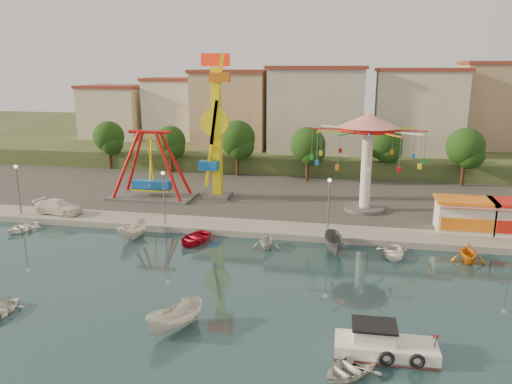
% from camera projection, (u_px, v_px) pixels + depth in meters
% --- Properties ---
extents(ground, '(200.00, 200.00, 0.00)m').
position_uv_depth(ground, '(205.00, 293.00, 35.72)').
color(ground, '#122D33').
rests_on(ground, ground).
extents(quay_deck, '(200.00, 100.00, 0.60)m').
position_uv_depth(quay_deck, '(300.00, 150.00, 94.59)').
color(quay_deck, '#9E998E').
rests_on(quay_deck, ground).
extents(asphalt_pad, '(90.00, 28.00, 0.01)m').
position_uv_depth(asphalt_pad, '(273.00, 187.00, 64.09)').
color(asphalt_pad, '#4C4944').
rests_on(asphalt_pad, quay_deck).
extents(hill_terrace, '(200.00, 60.00, 3.00)m').
position_uv_depth(hill_terrace, '(303.00, 140.00, 99.05)').
color(hill_terrace, '#384C26').
rests_on(hill_terrace, ground).
extents(pirate_ship_ride, '(10.00, 5.00, 8.00)m').
position_uv_depth(pirate_ship_ride, '(151.00, 166.00, 58.06)').
color(pirate_ship_ride, '#59595E').
rests_on(pirate_ship_ride, quay_deck).
extents(kamikaze_tower, '(3.45, 3.10, 16.50)m').
position_uv_depth(kamikaze_tower, '(217.00, 130.00, 56.74)').
color(kamikaze_tower, '#59595E').
rests_on(kamikaze_tower, quay_deck).
extents(wave_swinger, '(11.60, 11.60, 10.40)m').
position_uv_depth(wave_swinger, '(368.00, 140.00, 52.05)').
color(wave_swinger, '#59595E').
rests_on(wave_swinger, quay_deck).
extents(booth_left, '(5.40, 3.78, 3.08)m').
position_uv_depth(booth_left, '(464.00, 214.00, 47.00)').
color(booth_left, white).
rests_on(booth_left, quay_deck).
extents(lamp_post_0, '(0.14, 0.14, 5.00)m').
position_uv_depth(lamp_post_0, '(19.00, 191.00, 51.83)').
color(lamp_post_0, '#59595E').
rests_on(lamp_post_0, quay_deck).
extents(lamp_post_1, '(0.14, 0.14, 5.00)m').
position_uv_depth(lamp_post_1, '(164.00, 199.00, 48.82)').
color(lamp_post_1, '#59595E').
rests_on(lamp_post_1, quay_deck).
extents(lamp_post_2, '(0.14, 0.14, 5.00)m').
position_uv_depth(lamp_post_2, '(329.00, 208.00, 45.81)').
color(lamp_post_2, '#59595E').
rests_on(lamp_post_2, quay_deck).
extents(tree_0, '(4.60, 4.60, 7.19)m').
position_uv_depth(tree_0, '(109.00, 137.00, 74.41)').
color(tree_0, '#382314').
rests_on(tree_0, quay_deck).
extents(tree_1, '(4.35, 4.35, 6.80)m').
position_uv_depth(tree_1, '(170.00, 141.00, 71.90)').
color(tree_1, '#382314').
rests_on(tree_1, quay_deck).
extents(tree_2, '(5.02, 5.02, 7.85)m').
position_uv_depth(tree_2, '(237.00, 138.00, 69.43)').
color(tree_2, '#382314').
rests_on(tree_2, quay_deck).
extents(tree_3, '(4.68, 4.68, 7.32)m').
position_uv_depth(tree_3, '(308.00, 145.00, 66.27)').
color(tree_3, '#382314').
rests_on(tree_3, quay_deck).
extents(tree_4, '(4.86, 4.86, 7.60)m').
position_uv_depth(tree_4, '(384.00, 142.00, 67.18)').
color(tree_4, '#382314').
rests_on(tree_4, quay_deck).
extents(tree_5, '(4.83, 4.83, 7.54)m').
position_uv_depth(tree_5, '(465.00, 147.00, 63.58)').
color(tree_5, '#382314').
rests_on(tree_5, quay_deck).
extents(building_0, '(9.26, 9.53, 11.87)m').
position_uv_depth(building_0, '(92.00, 108.00, 83.59)').
color(building_0, beige).
rests_on(building_0, hill_terrace).
extents(building_1, '(12.33, 9.01, 8.63)m').
position_uv_depth(building_1, '(172.00, 116.00, 86.78)').
color(building_1, silver).
rests_on(building_1, hill_terrace).
extents(building_2, '(11.95, 9.28, 11.23)m').
position_uv_depth(building_2, '(246.00, 109.00, 84.53)').
color(building_2, tan).
rests_on(building_2, hill_terrace).
extents(building_3, '(12.59, 10.50, 9.20)m').
position_uv_depth(building_3, '(327.00, 119.00, 79.19)').
color(building_3, beige).
rests_on(building_3, hill_terrace).
extents(building_4, '(10.75, 9.23, 9.24)m').
position_uv_depth(building_4, '(413.00, 118.00, 79.89)').
color(building_4, beige).
rests_on(building_4, hill_terrace).
extents(building_5, '(12.77, 10.96, 11.21)m').
position_uv_depth(building_5, '(506.00, 114.00, 75.36)').
color(building_5, tan).
rests_on(building_5, hill_terrace).
extents(cabin_motorboat, '(5.69, 2.40, 1.98)m').
position_uv_depth(cabin_motorboat, '(383.00, 347.00, 27.88)').
color(cabin_motorboat, white).
rests_on(cabin_motorboat, ground).
extents(rowboat_b, '(4.21, 4.28, 0.73)m').
position_uv_depth(rowboat_b, '(349.00, 368.00, 26.20)').
color(rowboat_b, silver).
rests_on(rowboat_b, ground).
extents(skiff, '(3.50, 4.48, 1.64)m').
position_uv_depth(skiff, '(176.00, 318.00, 30.41)').
color(skiff, beige).
rests_on(skiff, ground).
extents(van, '(5.31, 2.59, 1.49)m').
position_uv_depth(van, '(59.00, 207.00, 52.50)').
color(van, white).
rests_on(van, quay_deck).
extents(moored_boat_0, '(3.31, 4.06, 0.74)m').
position_uv_depth(moored_boat_0, '(22.00, 227.00, 49.02)').
color(moored_boat_0, white).
rests_on(moored_boat_0, ground).
extents(moored_boat_2, '(2.21, 4.19, 1.54)m').
position_uv_depth(moored_boat_2, '(133.00, 231.00, 46.72)').
color(moored_boat_2, silver).
rests_on(moored_boat_2, ground).
extents(moored_boat_3, '(3.90, 4.75, 0.86)m').
position_uv_depth(moored_boat_3, '(194.00, 238.00, 45.68)').
color(moored_boat_3, red).
rests_on(moored_boat_3, ground).
extents(moored_boat_4, '(2.55, 2.90, 1.44)m').
position_uv_depth(moored_boat_4, '(267.00, 240.00, 44.33)').
color(moored_boat_4, silver).
rests_on(moored_boat_4, ground).
extents(moored_boat_5, '(2.29, 4.46, 1.64)m').
position_uv_depth(moored_boat_5, '(334.00, 244.00, 43.19)').
color(moored_boat_5, '#5B5C60').
rests_on(moored_boat_5, ground).
extents(moored_boat_6, '(2.77, 3.81, 0.78)m').
position_uv_depth(moored_boat_6, '(393.00, 252.00, 42.36)').
color(moored_boat_6, white).
rests_on(moored_boat_6, ground).
extents(moored_boat_7, '(2.66, 3.07, 1.62)m').
position_uv_depth(moored_boat_7, '(468.00, 253.00, 41.13)').
color(moored_boat_7, orange).
rests_on(moored_boat_7, ground).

